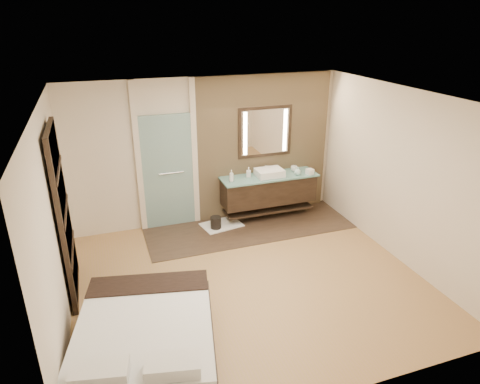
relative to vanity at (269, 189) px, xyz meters
name	(u,v)px	position (x,y,z in m)	size (l,w,h in m)	color
floor	(249,281)	(-1.10, -1.92, -0.58)	(5.00, 5.00, 0.00)	#A27C44
tile_strip	(250,227)	(-0.50, -0.32, -0.57)	(3.80, 1.30, 0.01)	#32241B
stone_wall	(264,147)	(0.00, 0.29, 0.77)	(2.60, 0.08, 2.70)	tan
vanity	(269,189)	(0.00, 0.00, 0.00)	(1.85, 0.55, 0.88)	black
mirror_unit	(265,132)	(0.00, 0.24, 1.07)	(1.06, 0.04, 0.96)	black
frosted_door	(168,167)	(-1.85, 0.28, 0.56)	(1.10, 0.12, 2.70)	silver
shoji_partition	(64,214)	(-3.53, -1.32, 0.63)	(0.06, 1.20, 2.40)	black
bed	(146,342)	(-2.75, -3.08, -0.28)	(1.86, 2.15, 0.72)	black
bath_mat	(222,225)	(-0.97, -0.07, -0.56)	(0.72, 0.50, 0.02)	white
waste_bin	(216,223)	(-1.11, -0.17, -0.46)	(0.20, 0.20, 0.25)	black
tissue_box	(310,172)	(0.76, -0.18, 0.33)	(0.12, 0.12, 0.10)	white
soap_bottle_a	(231,176)	(-0.76, -0.06, 0.39)	(0.08, 0.08, 0.22)	silver
soap_bottle_b	(249,172)	(-0.39, 0.06, 0.38)	(0.08, 0.08, 0.18)	#B2B2B2
soap_bottle_c	(298,171)	(0.53, -0.14, 0.36)	(0.12, 0.12, 0.16)	#ACD8D8
cup	(294,168)	(0.56, 0.09, 0.33)	(0.12, 0.12, 0.10)	white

